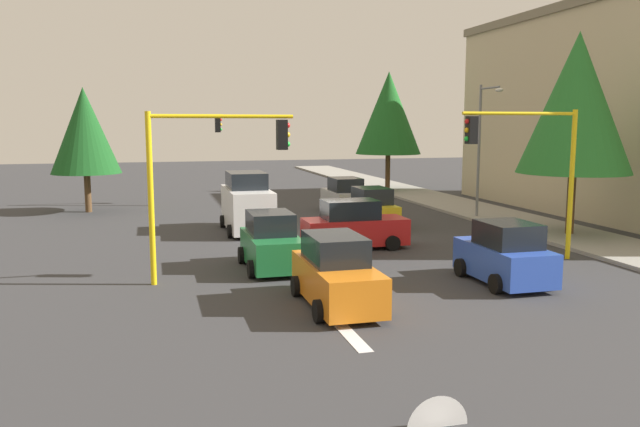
{
  "coord_description": "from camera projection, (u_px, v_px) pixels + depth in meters",
  "views": [
    {
      "loc": [
        26.11,
        -7.45,
        5.02
      ],
      "look_at": [
        0.16,
        -0.54,
        1.2
      ],
      "focal_mm": 35.62,
      "sensor_mm": 36.0,
      "label": 1
    }
  ],
  "objects": [
    {
      "name": "car_orange",
      "position": [
        336.0,
        274.0,
        17.5
      ],
      "size": [
        4.18,
        1.94,
        1.98
      ],
      "color": "orange",
      "rests_on": "ground"
    },
    {
      "name": "tree_roadside_far",
      "position": [
        389.0,
        113.0,
        46.41
      ],
      "size": [
        4.79,
        4.79,
        8.78
      ],
      "color": "brown",
      "rests_on": "ground"
    },
    {
      "name": "street_lamp_curbside",
      "position": [
        483.0,
        137.0,
        32.77
      ],
      "size": [
        2.15,
        0.28,
        7.0
      ],
      "color": "slate",
      "rests_on": "ground"
    },
    {
      "name": "car_yellow",
      "position": [
        371.0,
        209.0,
        30.65
      ],
      "size": [
        3.86,
        2.01,
        1.98
      ],
      "color": "yellow",
      "rests_on": "ground"
    },
    {
      "name": "traffic_signal_far_right",
      "position": [
        180.0,
        140.0,
        38.96
      ],
      "size": [
        0.36,
        4.59,
        5.68
      ],
      "color": "yellow",
      "rests_on": "ground"
    },
    {
      "name": "lane_arrow_near",
      "position": [
        342.0,
        326.0,
        15.81
      ],
      "size": [
        2.4,
        1.1,
        1.1
      ],
      "color": "silver",
      "rests_on": "ground"
    },
    {
      "name": "sidewalk_kerb",
      "position": [
        489.0,
        214.0,
        35.03
      ],
      "size": [
        80.0,
        4.0,
        0.15
      ],
      "primitive_type": "cube",
      "color": "gray",
      "rests_on": "ground"
    },
    {
      "name": "ground_plane",
      "position": [
        331.0,
        240.0,
        27.59
      ],
      "size": [
        120.0,
        120.0,
        0.0
      ],
      "primitive_type": "plane",
      "color": "#353538"
    },
    {
      "name": "car_green",
      "position": [
        271.0,
        243.0,
        22.01
      ],
      "size": [
        3.72,
        1.99,
        1.98
      ],
      "color": "#1E7238",
      "rests_on": "ground"
    },
    {
      "name": "car_blue",
      "position": [
        505.0,
        255.0,
        19.99
      ],
      "size": [
        3.6,
        2.04,
        1.98
      ],
      "color": "blue",
      "rests_on": "ground"
    },
    {
      "name": "delivery_van_white",
      "position": [
        247.0,
        204.0,
        29.57
      ],
      "size": [
        4.8,
        2.22,
        2.77
      ],
      "color": "white",
      "rests_on": "ground"
    },
    {
      "name": "tree_opposite_side",
      "position": [
        85.0,
        131.0,
        35.61
      ],
      "size": [
        3.86,
        3.86,
        7.04
      ],
      "color": "brown",
      "rests_on": "ground"
    },
    {
      "name": "tree_roadside_near",
      "position": [
        576.0,
        103.0,
        27.52
      ],
      "size": [
        4.88,
        4.88,
        8.95
      ],
      "color": "brown",
      "rests_on": "ground"
    },
    {
      "name": "apartment_block",
      "position": [
        639.0,
        110.0,
        34.75
      ],
      "size": [
        23.41,
        9.3,
        11.45
      ],
      "color": "#C6B793",
      "rests_on": "ground"
    },
    {
      "name": "traffic_signal_near_left",
      "position": [
        529.0,
        155.0,
        22.74
      ],
      "size": [
        0.36,
        4.59,
        5.52
      ],
      "color": "yellow",
      "rests_on": "ground"
    },
    {
      "name": "car_red",
      "position": [
        354.0,
        226.0,
        25.64
      ],
      "size": [
        2.01,
        4.17,
        1.98
      ],
      "color": "red",
      "rests_on": "ground"
    },
    {
      "name": "car_silver",
      "position": [
        345.0,
        196.0,
        36.17
      ],
      "size": [
        3.9,
        2.1,
        1.98
      ],
      "color": "#B2B5BA",
      "rests_on": "ground"
    },
    {
      "name": "traffic_signal_near_right",
      "position": [
        210.0,
        162.0,
        19.87
      ],
      "size": [
        0.36,
        4.59,
        5.39
      ],
      "color": "yellow",
      "rests_on": "ground"
    }
  ]
}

